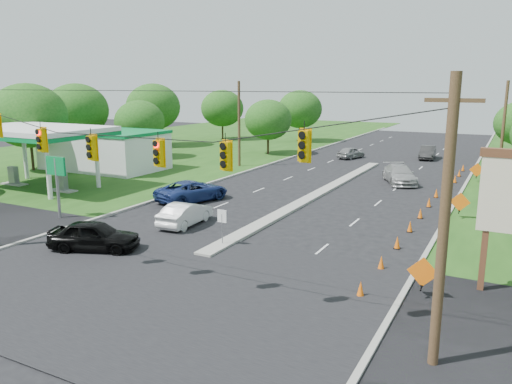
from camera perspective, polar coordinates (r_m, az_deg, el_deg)
The scene contains 38 objects.
ground at distance 22.83m, azimuth -11.85°, elevation -10.30°, with size 160.00×160.00×0.00m, color black.
grass_left at distance 57.32m, azimuth -22.52°, elevation 2.59°, with size 40.00×160.00×0.06m, color #1E4714.
cross_street at distance 22.83m, azimuth -11.85°, elevation -10.30°, with size 160.00×14.00×0.02m, color black.
curb_left at distance 52.61m, azimuth 0.37°, elevation 2.74°, with size 0.25×110.00×0.16m, color gray.
curb_right at distance 47.08m, azimuth 22.79°, elevation 0.66°, with size 0.25×110.00×0.16m, color gray.
median at distance 40.50m, azimuth 7.26°, elevation -0.22°, with size 1.00×34.00×0.18m, color gray.
median_sign at distance 26.98m, azimuth -3.90°, elevation -3.25°, with size 0.55×0.06×2.05m.
signal_span at distance 20.75m, azimuth -14.30°, elevation 1.64°, with size 25.60×0.32×9.00m.
utility_pole_far_left at distance 53.20m, azimuth -1.95°, elevation 7.73°, with size 0.28×0.28×9.00m, color #422D1C.
utility_pole_far_right at distance 51.32m, azimuth 26.40°, elevation 6.31°, with size 0.28×0.28×9.00m, color #422D1C.
gas_station at distance 52.45m, azimuth -18.04°, elevation 4.96°, with size 18.40×19.70×5.20m.
cone_0 at distance 21.48m, azimuth 11.86°, elevation -10.77°, with size 0.32×0.32×0.70m, color orange.
cone_1 at distance 24.65m, azimuth 14.12°, elevation -7.83°, with size 0.32×0.32×0.70m, color orange.
cone_2 at distance 27.90m, azimuth 15.84°, elevation -5.56°, with size 0.32×0.32×0.70m, color orange.
cone_3 at distance 31.20m, azimuth 17.19°, elevation -3.77°, with size 0.32×0.32×0.70m, color orange.
cone_4 at distance 34.54m, azimuth 18.28°, elevation -2.31°, with size 0.32×0.32×0.70m, color orange.
cone_5 at distance 37.91m, azimuth 19.17°, elevation -1.12°, with size 0.32×0.32×0.70m, color orange.
cone_6 at distance 41.31m, azimuth 19.91°, elevation -0.12°, with size 0.32×0.32×0.70m, color orange.
cone_7 at distance 44.65m, azimuth 21.30°, elevation 0.66°, with size 0.32×0.32×0.70m, color orange.
cone_8 at distance 48.08m, azimuth 21.79°, elevation 1.39°, with size 0.32×0.32×0.70m, color orange.
cone_9 at distance 51.51m, azimuth 22.21°, elevation 2.02°, with size 0.32×0.32×0.70m, color orange.
cone_10 at distance 54.96m, azimuth 22.58°, elevation 2.58°, with size 0.32×0.32×0.70m, color orange.
work_sign_0 at distance 21.70m, azimuth 18.52°, elevation -8.81°, with size 1.27×0.58×1.37m.
work_sign_1 at distance 35.08m, azimuth 22.28°, elevation -1.15°, with size 1.27×0.58×1.37m.
work_sign_2 at distance 48.81m, azimuth 23.93°, elevation 2.25°, with size 1.27×0.58×1.37m.
tree_1 at distance 55.50m, azimuth -24.57°, elevation 7.94°, with size 7.56×7.56×8.82m.
tree_2 at distance 60.99m, azimuth -13.16°, elevation 7.83°, with size 5.88×5.88×6.86m.
tree_3 at distance 72.42m, azimuth -11.66°, elevation 9.52°, with size 7.56×7.56×8.82m.
tree_4 at distance 79.95m, azimuth -3.88°, elevation 9.52°, with size 6.72×6.72×7.84m.
tree_5 at distance 62.73m, azimuth 1.40°, elevation 8.26°, with size 5.88×5.88×6.86m.
tree_6 at distance 77.16m, azimuth 5.04°, elevation 9.41°, with size 6.72×6.72×7.84m.
tree_14 at distance 65.02m, azimuth -19.80°, elevation 8.79°, with size 7.56×7.56×8.82m.
black_sedan at distance 27.82m, azimuth -18.00°, elevation -4.77°, with size 1.91×4.74×1.61m, color black.
white_sedan at distance 31.47m, azimuth -8.07°, elevation -2.48°, with size 1.54×4.43×1.46m, color silver.
blue_pickup at distance 37.83m, azimuth -7.29°, elevation 0.14°, with size 2.66×5.76×1.60m, color navy.
silver_car_far at distance 46.20m, azimuth 16.08°, elevation 1.95°, with size 2.25×5.54×1.61m, color #979797.
silver_car_oncoming at distance 60.62m, azimuth 10.79°, elevation 4.44°, with size 1.63×4.05×1.38m, color gray.
dark_car_receding at distance 62.45m, azimuth 19.02°, elevation 4.29°, with size 1.64×4.69×1.55m, color #262626.
Camera 1 is at (13.65, -16.14, 8.63)m, focal length 35.00 mm.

